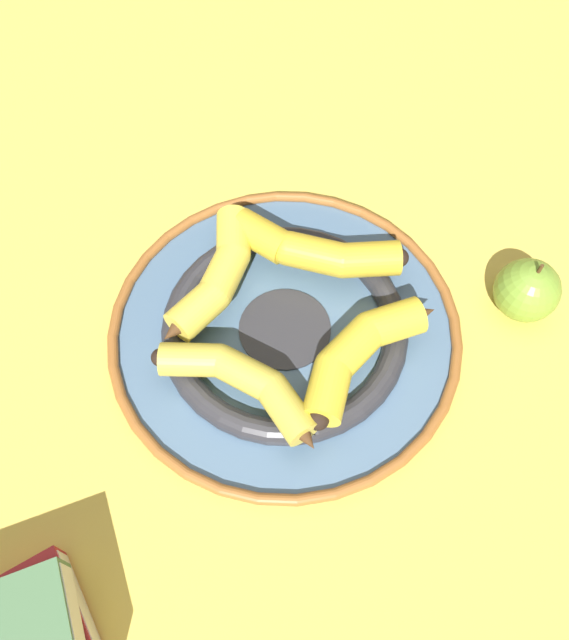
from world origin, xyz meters
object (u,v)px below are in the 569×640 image
at_px(banana_d, 313,249).
at_px(apple, 527,290).
at_px(decorative_bowl, 284,329).
at_px(banana_b, 244,382).
at_px(banana_a, 360,350).
at_px(banana_c, 217,275).

height_order(banana_d, apple, apple).
bearing_deg(decorative_bowl, banana_d, -36.18).
height_order(banana_b, banana_d, banana_d).
distance_m(banana_d, apple, 0.24).
bearing_deg(banana_a, decorative_bowl, -78.44).
distance_m(decorative_bowl, banana_c, 0.09).
height_order(banana_a, banana_d, same).
height_order(banana_b, banana_c, banana_c).
distance_m(decorative_bowl, apple, 0.27).
bearing_deg(banana_b, banana_a, -134.78).
bearing_deg(banana_d, decorative_bowl, -95.77).
xyz_separation_m(decorative_bowl, banana_c, (0.06, 0.06, 0.04)).
bearing_deg(decorative_bowl, banana_a, -135.84).
height_order(banana_c, banana_d, same).
relative_size(decorative_bowl, banana_c, 2.38).
xyz_separation_m(banana_b, banana_c, (0.13, -0.00, 0.00)).
distance_m(decorative_bowl, banana_a, 0.10).
relative_size(banana_b, banana_d, 0.79).
distance_m(banana_a, banana_b, 0.12).
distance_m(banana_a, banana_c, 0.18).
bearing_deg(decorative_bowl, banana_c, 43.29).
xyz_separation_m(banana_a, banana_b, (-0.00, 0.12, -0.00)).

